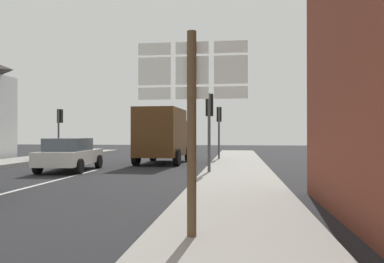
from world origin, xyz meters
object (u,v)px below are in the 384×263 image
object	(u,v)px
route_sign_post	(192,111)
traffic_light_near_right	(209,115)
delivery_truck	(163,134)
traffic_light_far_left	(60,122)
sedan_far	(70,154)
traffic_light_far_right	(219,121)

from	to	relation	value
route_sign_post	traffic_light_near_right	size ratio (longest dim) A/B	0.97
delivery_truck	traffic_light_far_left	size ratio (longest dim) A/B	1.54
sedan_far	traffic_light_far_left	xyz separation A→B (m)	(-4.29, 7.47, 1.69)
delivery_truck	traffic_light_far_right	xyz separation A→B (m)	(3.02, 2.47, 0.81)
sedan_far	route_sign_post	world-z (taller)	route_sign_post
delivery_truck	traffic_light_near_right	size ratio (longest dim) A/B	1.54
route_sign_post	traffic_light_far_left	world-z (taller)	traffic_light_far_left
delivery_truck	traffic_light_far_left	bearing A→B (deg)	159.45
traffic_light_near_right	traffic_light_far_left	world-z (taller)	traffic_light_far_left
sedan_far	traffic_light_far_left	size ratio (longest dim) A/B	1.31
sedan_far	traffic_light_near_right	bearing A→B (deg)	-6.96
traffic_light_far_right	route_sign_post	bearing A→B (deg)	-88.49
traffic_light_near_right	traffic_light_far_right	world-z (taller)	traffic_light_far_right
sedan_far	traffic_light_far_right	distance (m)	9.66
sedan_far	traffic_light_far_right	xyz separation A→B (m)	(6.33, 7.09, 1.70)
route_sign_post	traffic_light_far_left	distance (m)	20.88
traffic_light_far_right	sedan_far	bearing A→B (deg)	-131.73
route_sign_post	delivery_truck	bearing A→B (deg)	103.20
delivery_truck	traffic_light_near_right	bearing A→B (deg)	-60.72
sedan_far	route_sign_post	xyz separation A→B (m)	(6.78, -10.23, 1.24)
route_sign_post	traffic_light_far_right	size ratio (longest dim) A/B	0.96
sedan_far	route_sign_post	bearing A→B (deg)	-56.45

